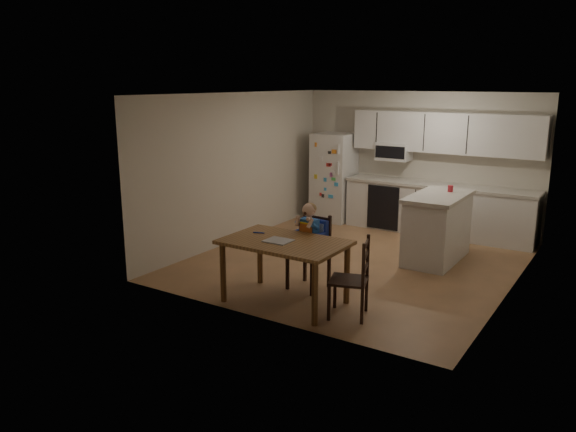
{
  "coord_description": "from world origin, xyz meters",
  "views": [
    {
      "loc": [
        3.56,
        -7.42,
        2.68
      ],
      "look_at": [
        -0.36,
        -1.34,
        0.94
      ],
      "focal_mm": 35.0,
      "sensor_mm": 36.0,
      "label": 1
    }
  ],
  "objects_px": {
    "refrigerator": "(334,177)",
    "red_cup": "(450,189)",
    "dining_table": "(285,249)",
    "kitchen_island": "(437,227)",
    "chair_booster": "(311,237)",
    "chair_side": "(357,273)"
  },
  "relations": [
    {
      "from": "chair_booster",
      "to": "dining_table",
      "type": "bearing_deg",
      "value": -85.7
    },
    {
      "from": "dining_table",
      "to": "chair_side",
      "type": "relative_size",
      "value": 1.56
    },
    {
      "from": "refrigerator",
      "to": "dining_table",
      "type": "xyz_separation_m",
      "value": [
        1.53,
        -4.09,
        -0.16
      ]
    },
    {
      "from": "refrigerator",
      "to": "red_cup",
      "type": "height_order",
      "value": "refrigerator"
    },
    {
      "from": "red_cup",
      "to": "chair_side",
      "type": "relative_size",
      "value": 0.11
    },
    {
      "from": "red_cup",
      "to": "dining_table",
      "type": "bearing_deg",
      "value": -110.32
    },
    {
      "from": "refrigerator",
      "to": "red_cup",
      "type": "xyz_separation_m",
      "value": [
        2.62,
        -1.13,
        0.23
      ]
    },
    {
      "from": "refrigerator",
      "to": "kitchen_island",
      "type": "bearing_deg",
      "value": -29.24
    },
    {
      "from": "chair_booster",
      "to": "chair_side",
      "type": "height_order",
      "value": "chair_booster"
    },
    {
      "from": "refrigerator",
      "to": "chair_side",
      "type": "xyz_separation_m",
      "value": [
        2.47,
        -4.01,
        -0.31
      ]
    },
    {
      "from": "kitchen_island",
      "to": "chair_booster",
      "type": "bearing_deg",
      "value": -116.57
    },
    {
      "from": "refrigerator",
      "to": "chair_booster",
      "type": "xyz_separation_m",
      "value": [
        1.53,
        -3.48,
        -0.15
      ]
    },
    {
      "from": "dining_table",
      "to": "chair_booster",
      "type": "relative_size",
      "value": 1.28
    },
    {
      "from": "refrigerator",
      "to": "dining_table",
      "type": "height_order",
      "value": "refrigerator"
    },
    {
      "from": "kitchen_island",
      "to": "red_cup",
      "type": "distance_m",
      "value": 0.64
    },
    {
      "from": "dining_table",
      "to": "chair_side",
      "type": "bearing_deg",
      "value": 4.79
    },
    {
      "from": "refrigerator",
      "to": "red_cup",
      "type": "bearing_deg",
      "value": -23.28
    },
    {
      "from": "red_cup",
      "to": "refrigerator",
      "type": "bearing_deg",
      "value": 156.72
    },
    {
      "from": "refrigerator",
      "to": "kitchen_island",
      "type": "distance_m",
      "value": 2.94
    },
    {
      "from": "dining_table",
      "to": "chair_side",
      "type": "height_order",
      "value": "chair_side"
    },
    {
      "from": "dining_table",
      "to": "refrigerator",
      "type": "bearing_deg",
      "value": 110.44
    },
    {
      "from": "refrigerator",
      "to": "chair_side",
      "type": "bearing_deg",
      "value": -58.44
    }
  ]
}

